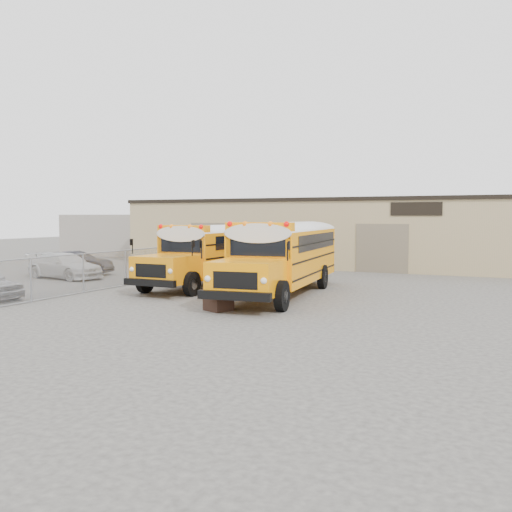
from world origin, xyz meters
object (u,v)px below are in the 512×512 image
at_px(school_bus_right, 317,244).
at_px(car_dark, 76,263).
at_px(school_bus_left, 269,244).
at_px(car_white, 65,266).
at_px(tarp_bundle, 218,292).

relative_size(school_bus_right, car_dark, 2.70).
height_order(school_bus_left, car_white, school_bus_left).
bearing_deg(school_bus_right, car_white, -154.11).
relative_size(school_bus_left, car_white, 2.17).
xyz_separation_m(school_bus_left, car_white, (-9.02, -7.76, -1.08)).
bearing_deg(car_white, tarp_bundle, -105.85).
bearing_deg(car_white, car_dark, 33.50).
relative_size(school_bus_right, tarp_bundle, 8.60).
relative_size(school_bus_left, tarp_bundle, 8.00).
distance_m(car_white, car_dark, 1.94).
bearing_deg(tarp_bundle, school_bus_right, 91.89).
bearing_deg(car_white, school_bus_left, -41.00).
bearing_deg(tarp_bundle, car_dark, 151.23).
xyz_separation_m(school_bus_left, tarp_bundle, (4.02, -13.61, -1.11)).
height_order(school_bus_right, car_white, school_bus_right).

